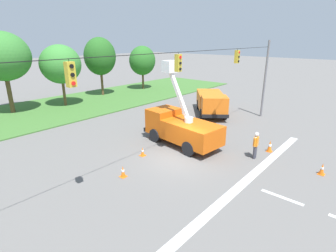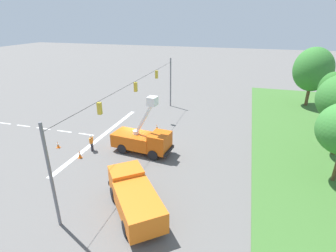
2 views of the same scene
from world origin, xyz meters
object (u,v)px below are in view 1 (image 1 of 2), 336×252
Objects in this scene: traffic_cone_mid_right at (123,172)px; traffic_cone_foreground_left at (143,152)px; tree_centre at (2,57)px; road_worker at (256,144)px; tree_far_east at (100,57)px; tree_east_end at (142,61)px; tree_east at (61,64)px; utility_truck_support_near at (211,102)px; traffic_cone_mid_left at (270,146)px; utility_truck_bucket_lift at (180,126)px; traffic_cone_foreground_right at (322,169)px.

traffic_cone_foreground_left is at bearing 24.36° from traffic_cone_mid_right.
tree_centre is 24.49m from road_worker.
tree_far_east is 1.18× the size of tree_east_end.
utility_truck_support_near is (8.07, -14.23, -3.40)m from tree_east.
utility_truck_support_near is at bearing 56.08° from traffic_cone_mid_left.
tree_centre is 20.81m from utility_truck_support_near.
utility_truck_bucket_lift is at bearing -109.51° from tree_far_east.
tree_east reaches higher than traffic_cone_mid_right.
road_worker reaches higher than traffic_cone_mid_right.
utility_truck_bucket_lift is (-0.27, -16.88, -3.30)m from tree_east.
tree_far_east is 20.96m from traffic_cone_foreground_left.
road_worker is (1.25, -5.11, -0.36)m from utility_truck_bucket_lift.
tree_east is at bearing 77.88° from traffic_cone_foreground_left.
tree_east is 6.50m from tree_far_east.
traffic_cone_foreground_left is at bearing 128.09° from road_worker.
tree_east reaches higher than traffic_cone_mid_left.
traffic_cone_foreground_left is at bearing -102.12° from tree_east.
traffic_cone_mid_right reaches higher than traffic_cone_foreground_left.
tree_far_east reaches higher than traffic_cone_mid_right.
road_worker is 7.28m from traffic_cone_foreground_left.
utility_truck_bucket_lift is 6.24m from traffic_cone_mid_left.
tree_far_east is 10.71× the size of traffic_cone_foreground_right.
tree_east is at bearing 92.54° from road_worker.
tree_far_east reaches higher than traffic_cone_foreground_left.
utility_truck_support_near reaches higher than traffic_cone_mid_left.
tree_centre is at bearing -178.27° from tree_far_east.
tree_east reaches higher than tree_east_end.
traffic_cone_foreground_right is (0.43, -3.77, -0.66)m from road_worker.
tree_east_end is 9.51× the size of traffic_cone_mid_right.
utility_truck_bucket_lift reaches higher than utility_truck_support_near.
tree_east_end is 9.04× the size of traffic_cone_foreground_right.
traffic_cone_foreground_left is at bearing -169.97° from utility_truck_support_near.
traffic_cone_foreground_left is 8.61m from traffic_cone_mid_left.
road_worker is at bearing -132.48° from utility_truck_support_near.
traffic_cone_foreground_right is (4.90, -9.47, 0.06)m from traffic_cone_foreground_left.
tree_east_end is 1.03× the size of utility_truck_bucket_lift.
tree_east is (5.08, -1.28, -1.01)m from tree_centre.
traffic_cone_mid_right is (-7.54, 8.28, -0.02)m from traffic_cone_foreground_right.
utility_truck_support_near is (1.79, -15.86, -3.86)m from tree_far_east.
traffic_cone_foreground_right is (6.49, -27.03, -5.32)m from tree_centre.
tree_east is 22.87m from traffic_cone_mid_left.
road_worker is at bearing -102.67° from tree_far_east.
traffic_cone_mid_right is (-1.05, -18.76, -5.34)m from tree_centre.
road_worker is at bearing 96.53° from traffic_cone_foreground_right.
traffic_cone_foreground_left is (-16.53, -17.12, -3.95)m from tree_east_end.
tree_centre reaches higher than tree_far_east.
traffic_cone_mid_right is at bearing -136.30° from tree_east_end.
road_worker is 1.79m from traffic_cone_mid_left.
utility_truck_bucket_lift is at bearing 100.72° from traffic_cone_foreground_right.
tree_east reaches higher than road_worker.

